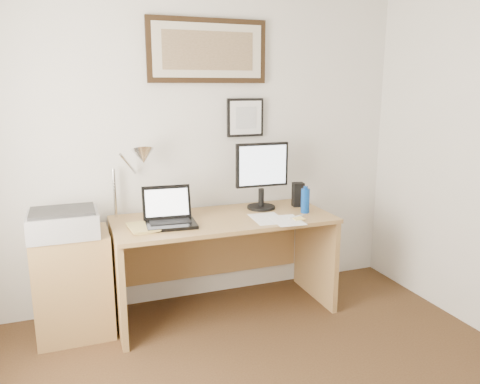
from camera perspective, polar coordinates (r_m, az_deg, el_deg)
name	(u,v)px	position (r m, az deg, el deg)	size (l,w,h in m)	color
wall_back	(190,145)	(3.65, -6.16, 5.74)	(3.50, 0.02, 2.50)	silver
side_cabinet	(74,284)	(3.46, -19.61, -10.57)	(0.50, 0.40, 0.73)	olive
water_bottle	(305,201)	(3.58, 7.96, -1.07)	(0.07, 0.07, 0.19)	#0B3C96
bottle_cap	(306,188)	(3.56, 8.02, 0.54)	(0.03, 0.03, 0.02)	#0B3C96
speaker	(298,195)	(3.77, 7.09, -0.30)	(0.09, 0.07, 0.19)	black
paper_sheet_a	(267,219)	(3.41, 3.36, -3.26)	(0.22, 0.31, 0.00)	white
paper_sheet_b	(287,220)	(3.37, 5.74, -3.47)	(0.20, 0.29, 0.00)	white
sticky_pad	(298,218)	(3.42, 7.14, -3.21)	(0.08, 0.08, 0.01)	#FFDE78
marker_pen	(296,217)	(3.45, 6.79, -3.05)	(0.02, 0.02, 0.14)	white
book	(129,229)	(3.22, -13.32, -4.43)	(0.19, 0.26, 0.02)	tan
desk	(220,244)	(3.59, -2.42, -6.39)	(1.60, 0.70, 0.75)	olive
laptop	(170,216)	(3.29, -8.58, -2.97)	(0.36, 0.32, 0.26)	black
lcd_monitor	(262,172)	(3.62, 2.69, 2.39)	(0.42, 0.22, 0.52)	black
printer	(63,223)	(3.28, -20.73, -3.56)	(0.44, 0.34, 0.18)	#A4A4A7
desk_lamp	(140,159)	(3.40, -12.05, 3.94)	(0.29, 0.27, 0.53)	silver
picture_large	(208,51)	(3.65, -3.93, 16.80)	(0.92, 0.04, 0.47)	black
picture_small	(245,118)	(3.74, 0.65, 9.06)	(0.30, 0.03, 0.30)	black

